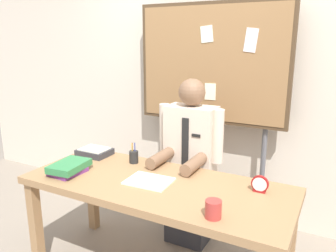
# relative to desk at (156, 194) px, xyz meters

# --- Properties ---
(back_wall) EXTENTS (6.40, 0.08, 2.70)m
(back_wall) POSITION_rel_desk_xyz_m (0.00, 1.17, 0.69)
(back_wall) COLOR beige
(back_wall) RESTS_ON ground_plane
(desk) EXTENTS (1.81, 0.75, 0.75)m
(desk) POSITION_rel_desk_xyz_m (0.00, 0.00, 0.00)
(desk) COLOR #9E754C
(desk) RESTS_ON ground_plane
(person) EXTENTS (0.55, 0.56, 1.38)m
(person) POSITION_rel_desk_xyz_m (0.00, 0.56, -0.01)
(person) COLOR #2D2D33
(person) RESTS_ON ground_plane
(bulletin_board) EXTENTS (1.36, 0.09, 1.99)m
(bulletin_board) POSITION_rel_desk_xyz_m (0.00, 0.97, 0.78)
(bulletin_board) COLOR #4C3823
(bulletin_board) RESTS_ON ground_plane
(book_stack) EXTENTS (0.22, 0.30, 0.08)m
(book_stack) POSITION_rel_desk_xyz_m (-0.63, -0.16, 0.13)
(book_stack) COLOR #72337F
(book_stack) RESTS_ON desk
(open_notebook) EXTENTS (0.31, 0.24, 0.01)m
(open_notebook) POSITION_rel_desk_xyz_m (-0.04, -0.02, 0.09)
(open_notebook) COLOR silver
(open_notebook) RESTS_ON desk
(desk_clock) EXTENTS (0.11, 0.04, 0.11)m
(desk_clock) POSITION_rel_desk_xyz_m (0.65, 0.17, 0.14)
(desk_clock) COLOR maroon
(desk_clock) RESTS_ON desk
(coffee_mug) EXTENTS (0.09, 0.09, 0.10)m
(coffee_mug) POSITION_rel_desk_xyz_m (0.50, -0.26, 0.14)
(coffee_mug) COLOR #B23833
(coffee_mug) RESTS_ON desk
(pen_holder) EXTENTS (0.07, 0.07, 0.16)m
(pen_holder) POSITION_rel_desk_xyz_m (-0.34, 0.24, 0.14)
(pen_holder) COLOR #262626
(pen_holder) RESTS_ON desk
(paper_tray) EXTENTS (0.26, 0.20, 0.06)m
(paper_tray) POSITION_rel_desk_xyz_m (-0.72, 0.24, 0.12)
(paper_tray) COLOR #333338
(paper_tray) RESTS_ON desk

